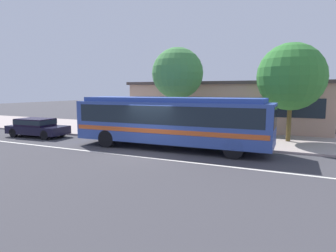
# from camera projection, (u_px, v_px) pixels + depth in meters

# --- Properties ---
(ground_plane) EXTENTS (120.00, 120.00, 0.00)m
(ground_plane) POSITION_uv_depth(u_px,v_px,m) (146.00, 153.00, 15.20)
(ground_plane) COLOR #3C3A3F
(sidewalk_slab) EXTENTS (60.00, 8.00, 0.12)m
(sidewalk_slab) POSITION_uv_depth(u_px,v_px,m) (194.00, 134.00, 21.54)
(sidewalk_slab) COLOR #A49590
(sidewalk_slab) RESTS_ON ground_plane
(lane_stripe_center) EXTENTS (56.00, 0.16, 0.01)m
(lane_stripe_center) POSITION_uv_depth(u_px,v_px,m) (138.00, 157.00, 14.48)
(lane_stripe_center) COLOR silver
(lane_stripe_center) RESTS_ON ground_plane
(transit_bus) EXTENTS (11.05, 2.86, 2.86)m
(transit_bus) POSITION_uv_depth(u_px,v_px,m) (171.00, 119.00, 16.29)
(transit_bus) COLOR #324B98
(transit_bus) RESTS_ON ground_plane
(sedan_behind_bus) EXTENTS (4.37, 2.08, 1.29)m
(sedan_behind_bus) POSITION_uv_depth(u_px,v_px,m) (37.00, 127.00, 20.57)
(sedan_behind_bus) COLOR black
(sedan_behind_bus) RESTS_ON ground_plane
(pedestrian_waiting_near_sign) EXTENTS (0.40, 0.40, 1.74)m
(pedestrian_waiting_near_sign) POSITION_uv_depth(u_px,v_px,m) (245.00, 127.00, 17.01)
(pedestrian_waiting_near_sign) COLOR #736C51
(pedestrian_waiting_near_sign) RESTS_ON sidewalk_slab
(pedestrian_walking_along_curb) EXTENTS (0.37, 0.37, 1.62)m
(pedestrian_walking_along_curb) POSITION_uv_depth(u_px,v_px,m) (178.00, 125.00, 18.43)
(pedestrian_walking_along_curb) COLOR #785D4C
(pedestrian_walking_along_curb) RESTS_ON sidewalk_slab
(street_tree_near_stop) EXTENTS (3.64, 3.64, 6.15)m
(street_tree_near_stop) POSITION_uv_depth(u_px,v_px,m) (178.00, 74.00, 20.84)
(street_tree_near_stop) COLOR brown
(street_tree_near_stop) RESTS_ON sidewalk_slab
(street_tree_mid_block) EXTENTS (4.07, 4.07, 5.97)m
(street_tree_mid_block) POSITION_uv_depth(u_px,v_px,m) (291.00, 77.00, 17.71)
(street_tree_mid_block) COLOR brown
(street_tree_mid_block) RESTS_ON sidewalk_slab
(station_building) EXTENTS (16.31, 7.01, 3.95)m
(station_building) POSITION_uv_depth(u_px,v_px,m) (228.00, 105.00, 25.44)
(station_building) COLOR tan
(station_building) RESTS_ON ground_plane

